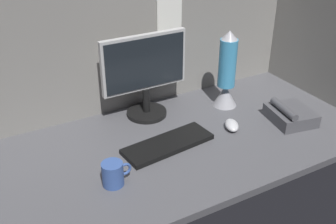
{
  "coord_description": "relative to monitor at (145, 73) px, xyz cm",
  "views": [
    {
      "loc": [
        -64.42,
        -120.49,
        90.86
      ],
      "look_at": [
        1.81,
        0.0,
        14.0
      ],
      "focal_mm": 43.46,
      "sensor_mm": 36.0,
      "label": 1
    }
  ],
  "objects": [
    {
      "name": "ground_plane",
      "position": [
        -4.53,
        -25.1,
        -21.9
      ],
      "size": [
        180.0,
        80.0,
        3.0
      ],
      "primitive_type": "cube",
      "color": "#515156"
    },
    {
      "name": "cubicle_wall_back",
      "position": [
        -4.49,
        12.39,
        7.64
      ],
      "size": [
        180.0,
        5.5,
        56.03
      ],
      "color": "gray",
      "rests_on": "ground_plane"
    },
    {
      "name": "cubicle_wall_side",
      "position": [
        82.97,
        -25.1,
        7.61
      ],
      "size": [
        5.0,
        80.0,
        56.03
      ],
      "primitive_type": "cube",
      "color": "gray",
      "rests_on": "ground_plane"
    },
    {
      "name": "monitor",
      "position": [
        0.0,
        0.0,
        0.0
      ],
      "size": [
        38.91,
        18.0,
        37.28
      ],
      "color": "black",
      "rests_on": "ground_plane"
    },
    {
      "name": "keyboard",
      "position": [
        -3.95,
        -27.69,
        -19.4
      ],
      "size": [
        38.18,
        16.87,
        2.0
      ],
      "primitive_type": "cube",
      "rotation": [
        0.0,
        0.0,
        0.11
      ],
      "color": "black",
      "rests_on": "ground_plane"
    },
    {
      "name": "mouse",
      "position": [
        26.28,
        -29.11,
        -18.7
      ],
      "size": [
        9.11,
        11.06,
        3.4
      ],
      "primitive_type": "ellipsoid",
      "rotation": [
        0.0,
        0.0,
        -0.43
      ],
      "color": "silver",
      "rests_on": "ground_plane"
    },
    {
      "name": "mug_ceramic_blue",
      "position": [
        -31.7,
        -39.19,
        -15.97
      ],
      "size": [
        10.77,
        7.53,
        8.82
      ],
      "color": "#38569E",
      "rests_on": "ground_plane"
    },
    {
      "name": "lava_lamp",
      "position": [
        36.33,
        -10.02,
        -5.18
      ],
      "size": [
        11.09,
        11.09,
        36.28
      ],
      "color": "#A5A5AD",
      "rests_on": "ground_plane"
    },
    {
      "name": "desk_phone",
      "position": [
        52.38,
        -36.21,
        -17.21
      ],
      "size": [
        20.13,
        21.74,
        8.8
      ],
      "color": "#4C4C51",
      "rests_on": "ground_plane"
    }
  ]
}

